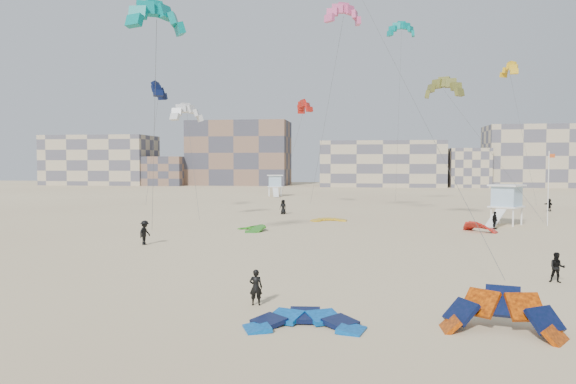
# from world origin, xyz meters

# --- Properties ---
(ground) EXTENTS (320.00, 320.00, 0.00)m
(ground) POSITION_xyz_m (0.00, 0.00, 0.00)
(ground) COLOR beige
(ground) RESTS_ON ground
(kite_ground_blue) EXTENTS (4.47, 4.67, 1.45)m
(kite_ground_blue) POSITION_xyz_m (4.16, -0.91, 0.00)
(kite_ground_blue) COLOR blue
(kite_ground_blue) RESTS_ON ground
(kite_ground_orange) EXTENTS (5.29, 5.30, 4.31)m
(kite_ground_orange) POSITION_xyz_m (11.50, -0.61, 0.00)
(kite_ground_orange) COLOR #FB5C05
(kite_ground_orange) RESTS_ON ground
(kite_ground_green) EXTENTS (5.00, 4.89, 1.88)m
(kite_ground_green) POSITION_xyz_m (-4.31, 28.89, 0.00)
(kite_ground_green) COLOR #358B23
(kite_ground_green) RESTS_ON ground
(kite_ground_red_far) EXTENTS (4.39, 4.38, 2.76)m
(kite_ground_red_far) POSITION_xyz_m (16.59, 31.01, 0.00)
(kite_ground_red_far) COLOR red
(kite_ground_red_far) RESTS_ON ground
(kite_ground_yellow) EXTENTS (4.23, 4.37, 0.64)m
(kite_ground_yellow) POSITION_xyz_m (2.26, 38.59, 0.00)
(kite_ground_yellow) COLOR yellow
(kite_ground_yellow) RESTS_ON ground
(kitesurfer_main) EXTENTS (0.60, 0.41, 1.60)m
(kitesurfer_main) POSITION_xyz_m (1.65, 2.10, 0.80)
(kitesurfer_main) COLOR black
(kitesurfer_main) RESTS_ON ground
(kitesurfer_b) EXTENTS (0.89, 0.76, 1.60)m
(kitesurfer_b) POSITION_xyz_m (16.44, 8.96, 0.80)
(kitesurfer_b) COLOR black
(kitesurfer_b) RESTS_ON ground
(kitesurfer_c) EXTENTS (0.93, 1.33, 1.88)m
(kitesurfer_c) POSITION_xyz_m (-10.49, 18.87, 0.94)
(kitesurfer_c) COLOR black
(kitesurfer_c) RESTS_ON ground
(kitesurfer_d) EXTENTS (0.63, 1.06, 1.70)m
(kitesurfer_d) POSITION_xyz_m (18.46, 33.34, 0.85)
(kitesurfer_d) COLOR black
(kitesurfer_d) RESTS_ON ground
(kitesurfer_e) EXTENTS (1.00, 0.79, 1.79)m
(kitesurfer_e) POSITION_xyz_m (-3.84, 45.80, 0.89)
(kitesurfer_e) COLOR black
(kitesurfer_e) RESTS_ON ground
(kitesurfer_f) EXTENTS (0.98, 1.63, 1.67)m
(kitesurfer_f) POSITION_xyz_m (29.81, 54.82, 0.84)
(kitesurfer_f) COLOR black
(kitesurfer_f) RESTS_ON ground
(kite_fly_teal_a) EXTENTS (5.68, 8.05, 16.65)m
(kite_fly_teal_a) POSITION_xyz_m (-7.79, 14.93, 16.07)
(kite_fly_teal_a) COLOR #008382
(kite_fly_teal_a) RESTS_ON ground
(kite_fly_grey) EXTENTS (6.09, 9.81, 11.89)m
(kite_fly_grey) POSITION_xyz_m (-12.56, 35.51, 11.46)
(kite_fly_grey) COLOR white
(kite_fly_grey) RESTS_ON ground
(kite_fly_pink) EXTENTS (7.41, 13.81, 22.36)m
(kite_fly_pink) POSITION_xyz_m (3.76, 39.34, 22.12)
(kite_fly_pink) COLOR #F25C96
(kite_fly_pink) RESTS_ON ground
(kite_fly_olive) EXTENTS (10.57, 9.11, 14.13)m
(kite_fly_olive) POSITION_xyz_m (14.01, 37.15, 13.77)
(kite_fly_olive) COLOR olive
(kite_fly_olive) RESTS_ON ground
(kite_fly_yellow) EXTENTS (5.32, 3.89, 18.00)m
(kite_fly_yellow) POSITION_xyz_m (23.92, 52.31, 17.90)
(kite_fly_yellow) COLOR yellow
(kite_fly_yellow) RESTS_ON ground
(kite_fly_navy) EXTENTS (4.86, 4.72, 15.69)m
(kite_fly_navy) POSITION_xyz_m (-19.00, 44.18, 15.02)
(kite_fly_navy) COLOR #0D113A
(kite_fly_navy) RESTS_ON ground
(kite_fly_teal_b) EXTENTS (4.26, 4.11, 24.06)m
(kite_fly_teal_b) POSITION_xyz_m (10.74, 55.29, 23.96)
(kite_fly_teal_b) COLOR #008382
(kite_fly_teal_b) RESTS_ON ground
(kite_fly_red) EXTENTS (5.70, 4.72, 14.39)m
(kite_fly_red) POSITION_xyz_m (-2.46, 56.58, 14.04)
(kite_fly_red) COLOR red
(kite_fly_red) RESTS_ON ground
(lifeguard_tower_near) EXTENTS (4.05, 6.20, 4.12)m
(lifeguard_tower_near) POSITION_xyz_m (20.37, 37.02, 2.04)
(lifeguard_tower_near) COLOR white
(lifeguard_tower_near) RESTS_ON ground
(lifeguard_tower_far) EXTENTS (3.42, 5.84, 4.03)m
(lifeguard_tower_far) POSITION_xyz_m (-10.93, 81.69, 2.00)
(lifeguard_tower_far) COLOR white
(lifeguard_tower_far) RESTS_ON ground
(flagpole) EXTENTS (0.61, 0.09, 7.48)m
(flagpole) POSITION_xyz_m (24.30, 36.89, 3.94)
(flagpole) COLOR white
(flagpole) RESTS_ON ground
(condo_west_a) EXTENTS (30.00, 15.00, 14.00)m
(condo_west_a) POSITION_xyz_m (-70.00, 130.00, 7.00)
(condo_west_a) COLOR tan
(condo_west_a) RESTS_ON ground
(condo_west_b) EXTENTS (28.00, 14.00, 18.00)m
(condo_west_b) POSITION_xyz_m (-30.00, 134.00, 9.00)
(condo_west_b) COLOR brown
(condo_west_b) RESTS_ON ground
(condo_mid) EXTENTS (32.00, 16.00, 12.00)m
(condo_mid) POSITION_xyz_m (10.00, 130.00, 6.00)
(condo_mid) COLOR tan
(condo_mid) RESTS_ON ground
(condo_east) EXTENTS (26.00, 14.00, 16.00)m
(condo_east) POSITION_xyz_m (50.00, 132.00, 8.00)
(condo_east) COLOR tan
(condo_east) RESTS_ON ground
(condo_fill_left) EXTENTS (12.00, 10.00, 8.00)m
(condo_fill_left) POSITION_xyz_m (-50.00, 128.00, 4.00)
(condo_fill_left) COLOR brown
(condo_fill_left) RESTS_ON ground
(condo_fill_right) EXTENTS (10.00, 10.00, 10.00)m
(condo_fill_right) POSITION_xyz_m (32.00, 128.00, 5.00)
(condo_fill_right) COLOR tan
(condo_fill_right) RESTS_ON ground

